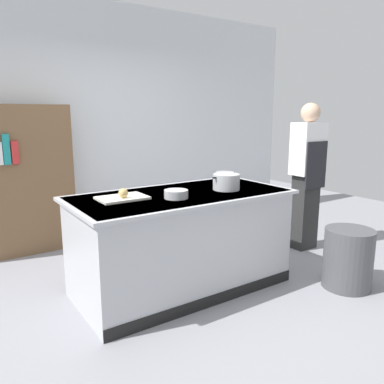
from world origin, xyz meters
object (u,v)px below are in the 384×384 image
object	(u,v)px
trash_bin	(348,258)
onion	(123,193)
stock_pot	(226,182)
sauce_pan	(225,178)
person_chef	(307,173)
mixing_bowl	(176,194)
bookshelf	(22,181)

from	to	relation	value
trash_bin	onion	bearing A→B (deg)	153.84
stock_pot	sauce_pan	xyz separation A→B (m)	(0.19, 0.26, -0.01)
person_chef	onion	bearing A→B (deg)	76.12
sauce_pan	mixing_bowl	xyz separation A→B (m)	(-0.77, -0.31, -0.02)
onion	person_chef	world-z (taller)	person_chef
trash_bin	person_chef	size ratio (longest dim) A/B	0.33
onion	person_chef	distance (m)	2.35
stock_pot	bookshelf	xyz separation A→B (m)	(-1.44, 1.89, -0.12)
bookshelf	mixing_bowl	bearing A→B (deg)	-66.18
onion	trash_bin	world-z (taller)	onion
stock_pot	person_chef	distance (m)	1.38
mixing_bowl	trash_bin	world-z (taller)	mixing_bowl
stock_pot	sauce_pan	bearing A→B (deg)	53.74
onion	mixing_bowl	world-z (taller)	onion
mixing_bowl	person_chef	distance (m)	1.96
sauce_pan	trash_bin	world-z (taller)	sauce_pan
stock_pot	onion	bearing A→B (deg)	172.75
stock_pot	person_chef	world-z (taller)	person_chef
onion	bookshelf	world-z (taller)	bookshelf
bookshelf	onion	bearing A→B (deg)	-75.53
trash_bin	bookshelf	world-z (taller)	bookshelf
stock_pot	trash_bin	bearing A→B (deg)	-42.52
trash_bin	stock_pot	bearing A→B (deg)	137.48
sauce_pan	person_chef	world-z (taller)	person_chef
bookshelf	sauce_pan	bearing A→B (deg)	-45.04
sauce_pan	bookshelf	bearing A→B (deg)	134.96
onion	trash_bin	xyz separation A→B (m)	(1.83, -0.90, -0.68)
onion	mixing_bowl	bearing A→B (deg)	-23.71
onion	person_chef	bearing A→B (deg)	1.34
sauce_pan	mixing_bowl	distance (m)	0.83
onion	person_chef	xyz separation A→B (m)	(2.35, 0.05, -0.05)
stock_pot	sauce_pan	size ratio (longest dim) A/B	1.25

